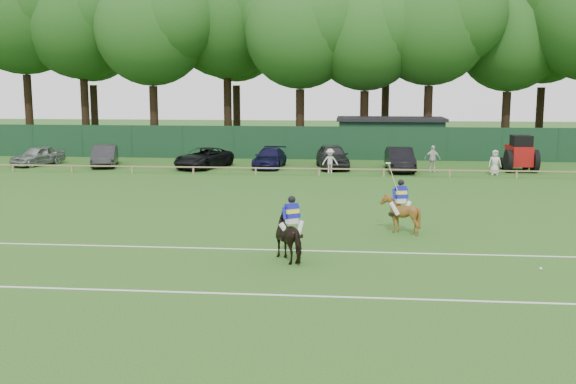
# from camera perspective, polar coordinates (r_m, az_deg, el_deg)

# --- Properties ---
(ground) EXTENTS (160.00, 160.00, 0.00)m
(ground) POSITION_cam_1_polar(r_m,az_deg,el_deg) (24.52, -1.85, -4.34)
(ground) COLOR #1E4C14
(ground) RESTS_ON ground
(horse_dark) EXTENTS (1.73, 2.01, 1.56)m
(horse_dark) POSITION_cam_1_polar(r_m,az_deg,el_deg) (22.02, 0.31, -3.82)
(horse_dark) COLOR black
(horse_dark) RESTS_ON ground
(horse_chestnut) EXTENTS (1.56, 1.66, 1.50)m
(horse_chestnut) POSITION_cam_1_polar(r_m,az_deg,el_deg) (26.36, 9.47, -1.84)
(horse_chestnut) COLOR brown
(horse_chestnut) RESTS_ON ground
(sedan_silver) EXTENTS (3.00, 4.34, 1.37)m
(sedan_silver) POSITION_cam_1_polar(r_m,az_deg,el_deg) (50.44, -20.43, 2.90)
(sedan_silver) COLOR #96999A
(sedan_silver) RESTS_ON ground
(sedan_grey) EXTENTS (2.70, 4.69, 1.46)m
(sedan_grey) POSITION_cam_1_polar(r_m,az_deg,el_deg) (48.43, -15.26, 2.97)
(sedan_grey) COLOR #2A2B2D
(sedan_grey) RESTS_ON ground
(suv_black) EXTENTS (3.81, 5.40, 1.37)m
(suv_black) POSITION_cam_1_polar(r_m,az_deg,el_deg) (46.21, -7.16, 2.88)
(suv_black) COLOR black
(suv_black) RESTS_ON ground
(sedan_navy) EXTENTS (2.09, 4.64, 1.32)m
(sedan_navy) POSITION_cam_1_polar(r_m,az_deg,el_deg) (46.06, -1.56, 2.90)
(sedan_navy) COLOR black
(sedan_navy) RESTS_ON ground
(hatch_grey) EXTENTS (2.63, 5.01, 1.62)m
(hatch_grey) POSITION_cam_1_polar(r_m,az_deg,el_deg) (45.73, 3.78, 3.03)
(hatch_grey) COLOR #28282B
(hatch_grey) RESTS_ON ground
(estate_black) EXTENTS (1.85, 4.74, 1.54)m
(estate_black) POSITION_cam_1_polar(r_m,az_deg,el_deg) (44.85, 9.45, 2.74)
(estate_black) COLOR black
(estate_black) RESTS_ON ground
(spectator_left) EXTENTS (1.06, 0.67, 1.56)m
(spectator_left) POSITION_cam_1_polar(r_m,az_deg,el_deg) (43.34, 3.58, 2.64)
(spectator_left) COLOR beige
(spectator_left) RESTS_ON ground
(spectator_mid) EXTENTS (1.03, 0.48, 1.71)m
(spectator_mid) POSITION_cam_1_polar(r_m,az_deg,el_deg) (44.80, 12.13, 2.77)
(spectator_mid) COLOR silver
(spectator_mid) RESTS_ON ground
(spectator_right) EXTENTS (0.78, 0.52, 1.59)m
(spectator_right) POSITION_cam_1_polar(r_m,az_deg,el_deg) (44.22, 17.12, 2.40)
(spectator_right) COLOR beige
(spectator_right) RESTS_ON ground
(rider_dark) EXTENTS (0.85, 0.65, 1.41)m
(rider_dark) POSITION_cam_1_polar(r_m,az_deg,el_deg) (21.86, 0.33, -2.00)
(rider_dark) COLOR silver
(rider_dark) RESTS_ON ground
(rider_chestnut) EXTENTS (0.98, 0.53, 2.05)m
(rider_chestnut) POSITION_cam_1_polar(r_m,az_deg,el_deg) (26.22, 9.52, -0.34)
(rider_chestnut) COLOR silver
(rider_chestnut) RESTS_ON ground
(polo_ball) EXTENTS (0.09, 0.09, 0.09)m
(polo_ball) POSITION_cam_1_polar(r_m,az_deg,el_deg) (22.47, 20.62, -6.09)
(polo_ball) COLOR silver
(polo_ball) RESTS_ON ground
(pitch_lines) EXTENTS (60.00, 5.10, 0.01)m
(pitch_lines) POSITION_cam_1_polar(r_m,az_deg,el_deg) (21.17, -3.07, -6.54)
(pitch_lines) COLOR silver
(pitch_lines) RESTS_ON ground
(pitch_rail) EXTENTS (62.10, 0.10, 0.50)m
(pitch_rail) POSITION_cam_1_polar(r_m,az_deg,el_deg) (42.09, 1.29, 2.00)
(pitch_rail) COLOR #997F5B
(pitch_rail) RESTS_ON ground
(perimeter_fence) EXTENTS (92.08, 0.08, 2.50)m
(perimeter_fence) POSITION_cam_1_polar(r_m,az_deg,el_deg) (50.93, 2.05, 4.17)
(perimeter_fence) COLOR #14351E
(perimeter_fence) RESTS_ON ground
(utility_shed) EXTENTS (8.40, 4.40, 3.04)m
(utility_shed) POSITION_cam_1_polar(r_m,az_deg,el_deg) (53.88, 8.65, 4.66)
(utility_shed) COLOR #14331E
(utility_shed) RESTS_ON ground
(tree_row) EXTENTS (96.00, 12.00, 21.00)m
(tree_row) POSITION_cam_1_polar(r_m,az_deg,el_deg) (58.93, 4.47, 3.62)
(tree_row) COLOR #26561C
(tree_row) RESTS_ON ground
(tractor) EXTENTS (2.02, 2.88, 2.38)m
(tractor) POSITION_cam_1_polar(r_m,az_deg,el_deg) (46.50, 19.02, 3.03)
(tractor) COLOR maroon
(tractor) RESTS_ON ground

